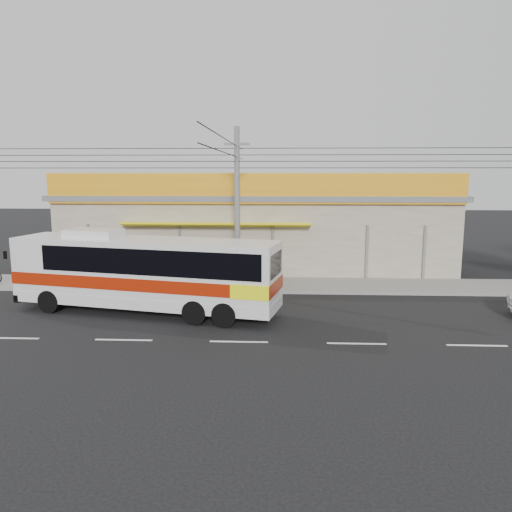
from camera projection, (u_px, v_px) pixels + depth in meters
The scene contains 7 objects.
ground at pixel (244, 321), 19.52m from camera, with size 120.00×120.00×0.00m, color black.
sidewalk at pixel (252, 285), 25.42m from camera, with size 30.00×3.20×0.15m, color slate.
lane_markings at pixel (239, 342), 17.05m from camera, with size 50.00×0.12×0.01m, color silver, non-canonical shape.
storefront_building at pixel (257, 229), 30.51m from camera, with size 22.60×9.20×5.70m.
coach_bus at pixel (149, 270), 20.28m from camera, with size 11.27×4.64×3.40m.
motorbike_red at pixel (116, 271), 25.95m from camera, with size 0.69×1.97×1.03m, color maroon.
utility_pole at pixel (237, 157), 22.62m from camera, with size 34.00×14.00×7.78m.
Camera 1 is at (1.35, -18.79, 5.72)m, focal length 35.00 mm.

